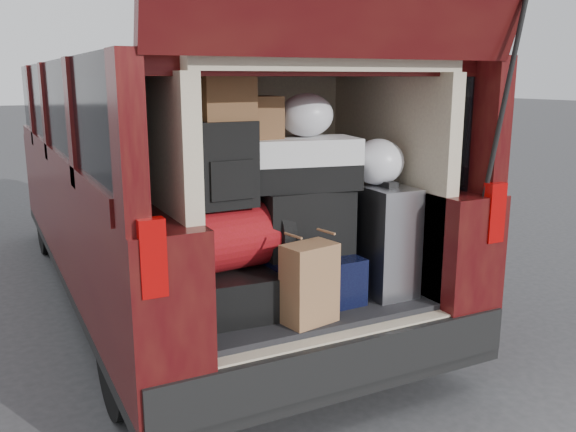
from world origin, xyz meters
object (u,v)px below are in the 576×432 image
at_px(backpack, 225,165).
at_px(twotone_duffel, 300,163).
at_px(silver_roller, 382,239).
at_px(black_hardshell, 230,289).
at_px(navy_hardshell, 302,275).
at_px(kraft_bag, 309,284).
at_px(black_soft_case, 304,221).
at_px(red_duffel, 235,236).

distance_m(backpack, twotone_duffel, 0.43).
height_order(silver_roller, twotone_duffel, twotone_duffel).
height_order(black_hardshell, twotone_duffel, twotone_duffel).
bearing_deg(navy_hardshell, twotone_duffel, 99.76).
xyz_separation_m(kraft_bag, backpack, (-0.30, 0.28, 0.54)).
relative_size(navy_hardshell, silver_roller, 0.96).
bearing_deg(kraft_bag, navy_hardshell, 56.42).
distance_m(kraft_bag, black_soft_case, 0.41).
distance_m(red_duffel, backpack, 0.37).
distance_m(navy_hardshell, kraft_bag, 0.35).
xyz_separation_m(silver_roller, red_duffel, (-0.79, 0.12, 0.08)).
relative_size(navy_hardshell, kraft_bag, 1.46).
distance_m(kraft_bag, twotone_duffel, 0.62).
bearing_deg(backpack, black_soft_case, 3.07).
relative_size(black_hardshell, silver_roller, 0.92).
distance_m(black_soft_case, backpack, 0.54).
height_order(silver_roller, kraft_bag, silver_roller).
distance_m(black_hardshell, twotone_duffel, 0.72).
bearing_deg(black_soft_case, navy_hardshell, 165.01).
relative_size(red_duffel, backpack, 1.21).
bearing_deg(kraft_bag, black_soft_case, 54.63).
bearing_deg(red_duffel, silver_roller, -14.44).
bearing_deg(black_soft_case, twotone_duffel, 128.63).
xyz_separation_m(black_hardshell, backpack, (-0.03, -0.04, 0.62)).
distance_m(kraft_bag, red_duffel, 0.44).
bearing_deg(backpack, kraft_bag, -44.36).
xyz_separation_m(silver_roller, black_soft_case, (-0.41, 0.11, 0.12)).
bearing_deg(black_soft_case, black_hardshell, -178.72).
xyz_separation_m(navy_hardshell, backpack, (-0.43, -0.03, 0.61)).
relative_size(silver_roller, twotone_duffel, 1.01).
xyz_separation_m(navy_hardshell, black_soft_case, (0.01, -0.00, 0.29)).
relative_size(black_soft_case, backpack, 1.16).
relative_size(black_hardshell, red_duffel, 1.09).
height_order(navy_hardshell, twotone_duffel, twotone_duffel).
distance_m(black_hardshell, kraft_bag, 0.43).
distance_m(black_hardshell, silver_roller, 0.85).
relative_size(navy_hardshell, red_duffel, 1.14).
relative_size(black_soft_case, twotone_duffel, 0.81).
xyz_separation_m(silver_roller, kraft_bag, (-0.55, -0.20, -0.10)).
height_order(kraft_bag, red_duffel, red_duffel).
bearing_deg(twotone_duffel, navy_hardshell, -67.65).
height_order(black_hardshell, silver_roller, silver_roller).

